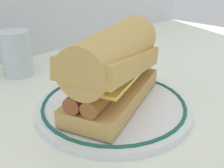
% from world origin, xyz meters
% --- Properties ---
extents(ground_plane, '(1.50, 1.50, 0.00)m').
position_xyz_m(ground_plane, '(0.00, 0.00, 0.00)').
color(ground_plane, silver).
extents(plate, '(0.25, 0.25, 0.01)m').
position_xyz_m(plate, '(0.03, 0.00, 0.01)').
color(plate, white).
rests_on(plate, ground_plane).
extents(sausage_sandwich, '(0.22, 0.15, 0.12)m').
position_xyz_m(sausage_sandwich, '(0.03, 0.00, 0.08)').
color(sausage_sandwich, tan).
rests_on(sausage_sandwich, plate).
extents(drinking_glass, '(0.06, 0.06, 0.09)m').
position_xyz_m(drinking_glass, '(0.00, 0.25, 0.04)').
color(drinking_glass, silver).
rests_on(drinking_glass, ground_plane).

